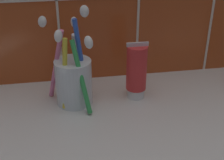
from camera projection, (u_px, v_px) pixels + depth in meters
sink_counter at (147, 117)px, 59.44cm from camera, size 67.72×33.18×2.00cm
toothbrush_cup at (73, 78)px, 59.98cm from camera, size 10.00×13.35×19.31cm
toothpaste_tube at (136, 71)px, 61.59cm from camera, size 4.24×4.04×11.87cm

